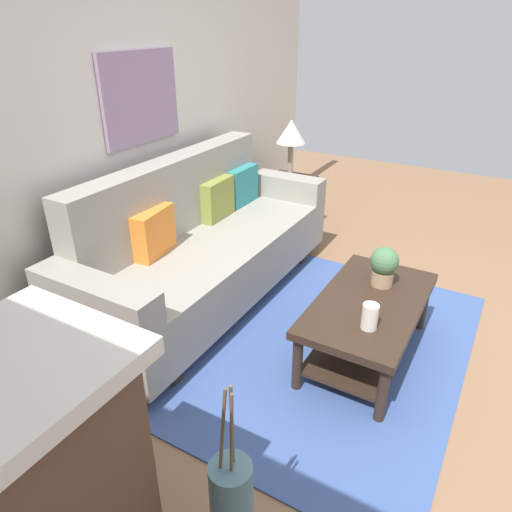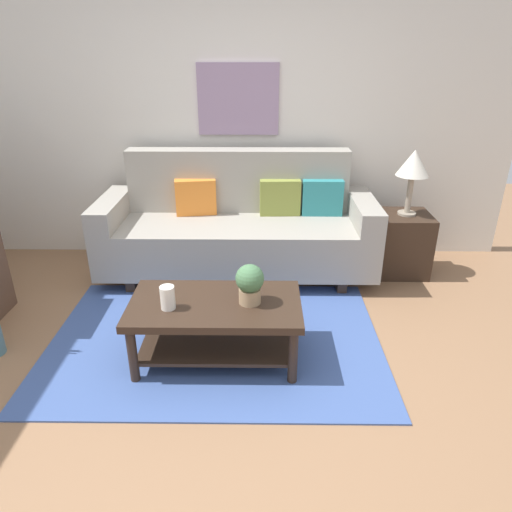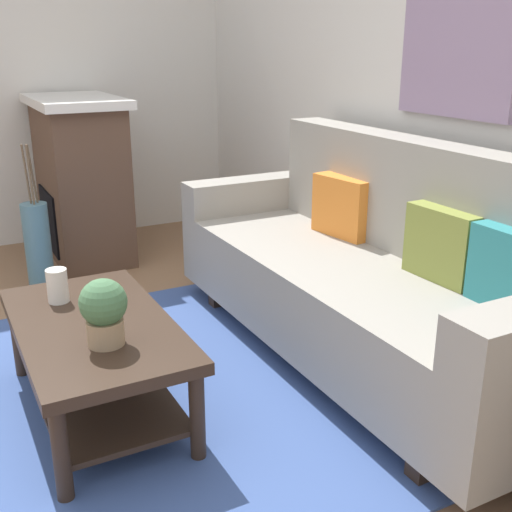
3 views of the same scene
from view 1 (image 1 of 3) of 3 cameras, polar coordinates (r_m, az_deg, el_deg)
ground_plane at (r=3.14m, az=18.14°, el=-13.55°), size 9.35×9.35×0.00m
wall_back at (r=3.50m, az=-15.76°, el=15.83°), size 5.35×0.10×2.70m
area_rug at (r=3.22m, az=9.42°, el=-11.04°), size 2.33×1.61×0.01m
couch at (r=3.53m, az=-6.43°, el=0.98°), size 2.39×0.84×1.08m
throw_pillow_orange at (r=3.24m, az=-12.35°, el=2.84°), size 0.37×0.17×0.32m
throw_pillow_olive at (r=3.79m, az=-4.80°, el=6.97°), size 0.36×0.13×0.32m
throw_pillow_teal at (r=4.08m, az=-1.78°, el=8.57°), size 0.36×0.12×0.32m
coffee_table at (r=3.02m, az=13.52°, el=-7.12°), size 1.10×0.60×0.43m
tabletop_vase at (r=2.67m, az=13.73°, el=-7.19°), size 0.09×0.09×0.15m
potted_plant_tabletop at (r=3.08m, az=15.36°, el=-1.10°), size 0.18×0.18×0.26m
side_table at (r=4.78m, az=4.02°, el=6.25°), size 0.44×0.44×0.56m
table_lamp at (r=4.58m, az=4.31°, el=14.63°), size 0.28×0.28×0.57m
floor_vase_branch_a at (r=1.66m, az=-2.95°, el=-20.00°), size 0.02×0.02×0.36m
floor_vase_branch_b at (r=1.65m, az=-4.09°, el=-20.43°), size 0.02×0.04×0.36m
floor_vase_branch_c at (r=1.63m, az=-3.00°, el=-20.89°), size 0.02×0.03×0.36m
framed_painting at (r=3.51m, az=-13.85°, el=18.27°), size 0.73×0.03×0.62m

